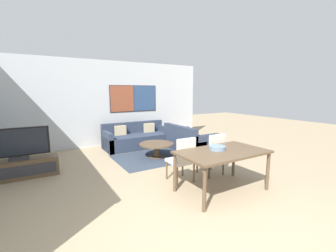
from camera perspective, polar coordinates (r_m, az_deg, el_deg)
name	(u,v)px	position (r m, az deg, el deg)	size (l,w,h in m)	color
ground_plane	(231,233)	(3.32, 15.73, -24.61)	(24.00, 24.00, 0.00)	#9E896B
wall_back	(107,103)	(7.77, -15.16, 5.59)	(7.14, 0.09, 2.80)	silver
area_rug	(157,157)	(6.29, -2.89, -7.84)	(2.23, 1.61, 0.01)	#333D4C
tv_console	(20,169)	(5.69, -33.43, -9.07)	(1.44, 0.40, 0.40)	brown
television	(17,144)	(5.56, -33.90, -3.79)	(1.17, 0.20, 0.67)	#2D2D33
sofa_main	(137,139)	(7.43, -7.91, -3.20)	(2.13, 0.93, 0.79)	#2D384C
sofa_side	(188,142)	(6.94, 5.05, -4.02)	(0.93, 1.59, 0.79)	#2D384C
coffee_table	(157,147)	(6.21, -2.91, -5.27)	(0.95, 0.95, 0.39)	brown
dining_table	(222,155)	(4.18, 13.63, -7.16)	(1.62, 0.94, 0.75)	brown
dining_chair_left	(183,158)	(4.50, 3.72, -8.01)	(0.46, 0.46, 0.92)	beige
dining_chair_centre	(213,152)	(4.95, 11.36, -6.59)	(0.46, 0.46, 0.92)	beige
fruit_bowl	(217,147)	(4.23, 12.37, -5.34)	(0.31, 0.31, 0.07)	slate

